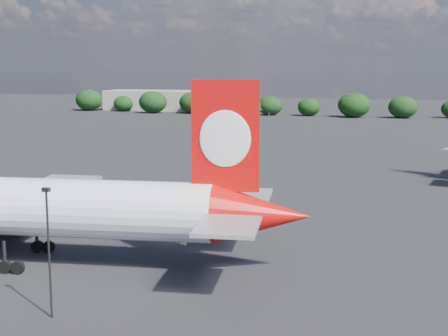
# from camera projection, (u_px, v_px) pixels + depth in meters

# --- Properties ---
(ground) EXTENTS (500.00, 500.00, 0.00)m
(ground) POSITION_uv_depth(u_px,v_px,m) (214.00, 167.00, 110.52)
(ground) COLOR black
(ground) RESTS_ON ground
(qantas_airliner) EXTENTS (50.51, 48.15, 16.48)m
(qantas_airliner) POSITION_uv_depth(u_px,v_px,m) (16.00, 208.00, 55.80)
(qantas_airliner) COLOR white
(qantas_airliner) RESTS_ON ground
(apron_lamp_post) EXTENTS (0.55, 0.30, 9.36)m
(apron_lamp_post) POSITION_uv_depth(u_px,v_px,m) (49.00, 245.00, 43.25)
(apron_lamp_post) COLOR black
(apron_lamp_post) RESTS_ON ground
(terminal_building) EXTENTS (42.00, 16.00, 8.00)m
(terminal_building) POSITION_uv_depth(u_px,v_px,m) (158.00, 100.00, 253.00)
(terminal_building) COLOR gray
(terminal_building) RESTS_ON ground
(highway_sign) EXTENTS (6.00, 0.30, 4.50)m
(highway_sign) POSITION_uv_depth(u_px,v_px,m) (262.00, 107.00, 224.85)
(highway_sign) COLOR #156B27
(highway_sign) RESTS_ON ground
(billboard_yellow) EXTENTS (5.00, 0.30, 5.50)m
(billboard_yellow) POSITION_uv_depth(u_px,v_px,m) (348.00, 105.00, 222.03)
(billboard_yellow) COLOR yellow
(billboard_yellow) RESTS_ON ground
(horizon_treeline) EXTENTS (206.90, 16.47, 9.21)m
(horizon_treeline) POSITION_uv_depth(u_px,v_px,m) (347.00, 105.00, 220.34)
(horizon_treeline) COLOR black
(horizon_treeline) RESTS_ON ground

